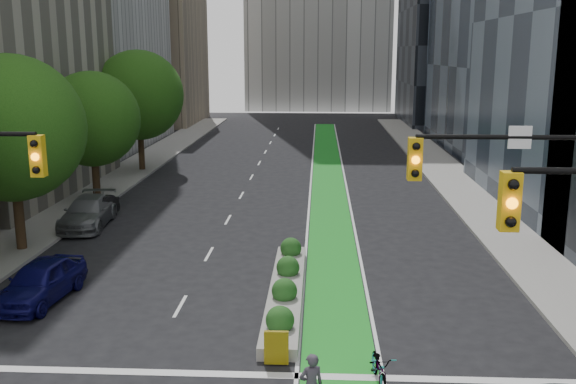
# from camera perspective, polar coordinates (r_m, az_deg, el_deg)

# --- Properties ---
(sidewalk_left) EXTENTS (3.60, 90.00, 0.15)m
(sidewalk_left) POSITION_cam_1_polar(r_m,az_deg,el_deg) (43.40, -16.28, 0.23)
(sidewalk_left) COLOR gray
(sidewalk_left) RESTS_ON ground
(sidewalk_right) EXTENTS (3.60, 90.00, 0.15)m
(sidewalk_right) POSITION_cam_1_polar(r_m,az_deg,el_deg) (42.09, 15.72, -0.11)
(sidewalk_right) COLOR gray
(sidewalk_right) RESTS_ON ground
(bike_lane_paint) EXTENTS (2.20, 70.00, 0.01)m
(bike_lane_paint) POSITION_cam_1_polar(r_m,az_deg,el_deg) (45.93, 3.57, 1.26)
(bike_lane_paint) COLOR #198E21
(bike_lane_paint) RESTS_ON ground
(building_tan_far) EXTENTS (14.00, 16.00, 26.00)m
(building_tan_far) POSITION_cam_1_polar(r_m,az_deg,el_deg) (84.22, -13.02, 14.88)
(building_tan_far) COLOR tan
(building_tan_far) RESTS_ON ground
(building_dark_end) EXTENTS (14.00, 18.00, 28.00)m
(building_dark_end) POSITION_cam_1_polar(r_m,az_deg,el_deg) (85.09, 15.35, 15.41)
(building_dark_end) COLOR black
(building_dark_end) RESTS_ON ground
(tree_mid) EXTENTS (6.40, 6.40, 8.78)m
(tree_mid) POSITION_cam_1_polar(r_m,az_deg,el_deg) (30.37, -23.40, 5.21)
(tree_mid) COLOR black
(tree_mid) RESTS_ON ground
(tree_midfar) EXTENTS (5.60, 5.60, 7.76)m
(tree_midfar) POSITION_cam_1_polar(r_m,az_deg,el_deg) (39.61, -17.01, 6.21)
(tree_midfar) COLOR black
(tree_midfar) RESTS_ON ground
(tree_far) EXTENTS (6.60, 6.60, 9.00)m
(tree_far) POSITION_cam_1_polar(r_m,az_deg,el_deg) (49.04, -13.13, 8.38)
(tree_far) COLOR black
(tree_far) RESTS_ON ground
(signal_right) EXTENTS (5.82, 0.51, 7.20)m
(signal_right) POSITION_cam_1_polar(r_m,az_deg,el_deg) (17.25, 24.20, -2.17)
(signal_right) COLOR black
(signal_right) RESTS_ON ground
(median_planter) EXTENTS (1.20, 10.26, 1.10)m
(median_planter) POSITION_cam_1_polar(r_m,az_deg,el_deg) (23.70, -0.18, -8.51)
(median_planter) COLOR gray
(median_planter) RESTS_ON ground
(bicycle) EXTENTS (0.84, 1.96, 1.00)m
(bicycle) POSITION_cam_1_polar(r_m,az_deg,el_deg) (18.03, 8.14, -15.21)
(bicycle) COLOR gray
(bicycle) RESTS_ON ground
(parked_car_left_near) EXTENTS (2.25, 4.60, 1.51)m
(parked_car_left_near) POSITION_cam_1_polar(r_m,az_deg,el_deg) (24.89, -21.14, -7.40)
(parked_car_left_near) COLOR #0D0D4E
(parked_car_left_near) RESTS_ON ground
(parked_car_left_mid) EXTENTS (1.68, 4.28, 1.39)m
(parked_car_left_mid) POSITION_cam_1_polar(r_m,az_deg,el_deg) (35.08, -17.03, -1.59)
(parked_car_left_mid) COLOR black
(parked_car_left_mid) RESTS_ON ground
(parked_car_left_far) EXTENTS (2.52, 5.33, 1.50)m
(parked_car_left_far) POSITION_cam_1_polar(r_m,az_deg,el_deg) (34.53, -17.36, -1.73)
(parked_car_left_far) COLOR slate
(parked_car_left_far) RESTS_ON ground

